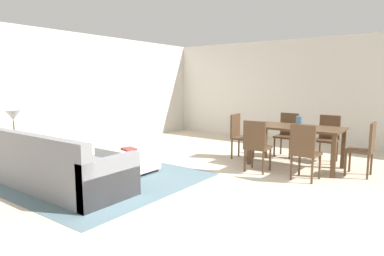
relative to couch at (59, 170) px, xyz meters
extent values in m
plane|color=beige|center=(2.14, 1.09, -0.28)|extent=(10.80, 10.80, 0.00)
cube|color=silver|center=(2.14, 6.09, 1.07)|extent=(9.00, 0.12, 2.70)
cube|color=silver|center=(-2.36, 1.59, 1.07)|extent=(0.12, 11.00, 2.70)
cube|color=slate|center=(0.00, 0.69, -0.28)|extent=(3.00, 2.80, 0.01)
cube|color=gray|center=(0.00, 0.05, -0.07)|extent=(2.29, 0.95, 0.42)
cube|color=gray|center=(0.00, -0.34, 0.36)|extent=(2.29, 0.16, 0.44)
cube|color=gray|center=(-1.07, 0.05, 0.03)|extent=(0.14, 0.95, 0.62)
cube|color=gray|center=(1.08, 0.05, 0.03)|extent=(0.14, 0.95, 0.62)
cube|color=beige|center=(-0.45, -0.07, 0.32)|extent=(0.38, 0.10, 0.37)
cube|color=gray|center=(0.45, -0.09, 0.31)|extent=(0.34, 0.10, 0.35)
cube|color=silver|center=(0.01, 1.33, -0.06)|extent=(1.15, 0.54, 0.33)
cylinder|color=#513823|center=(-0.52, 1.55, -0.25)|extent=(0.05, 0.05, 0.06)
cylinder|color=#513823|center=(0.53, 1.55, -0.25)|extent=(0.05, 0.05, 0.06)
cylinder|color=#513823|center=(-0.52, 1.11, -0.25)|extent=(0.05, 0.05, 0.06)
cylinder|color=#513823|center=(0.53, 1.11, -0.25)|extent=(0.05, 0.05, 0.06)
cube|color=brown|center=(-1.44, 0.07, 0.28)|extent=(0.40, 0.40, 0.03)
cylinder|color=brown|center=(-1.61, 0.24, -0.01)|extent=(0.04, 0.04, 0.55)
cylinder|color=brown|center=(-1.27, 0.24, -0.01)|extent=(0.04, 0.04, 0.55)
cylinder|color=brown|center=(-1.61, -0.10, -0.01)|extent=(0.04, 0.04, 0.55)
cylinder|color=brown|center=(-1.27, -0.10, -0.01)|extent=(0.04, 0.04, 0.55)
cylinder|color=brown|center=(-1.44, 0.07, 0.30)|extent=(0.16, 0.16, 0.02)
cylinder|color=brown|center=(-1.44, 0.07, 0.48)|extent=(0.02, 0.02, 0.32)
cone|color=silver|center=(-1.44, 0.07, 0.73)|extent=(0.26, 0.26, 0.18)
cube|color=#513823|center=(2.37, 3.37, 0.46)|extent=(1.65, 0.86, 0.04)
cube|color=#513823|center=(1.61, 3.74, 0.08)|extent=(0.07, 0.07, 0.72)
cube|color=#513823|center=(3.13, 3.74, 0.08)|extent=(0.07, 0.07, 0.72)
cube|color=#513823|center=(1.61, 3.01, 0.08)|extent=(0.07, 0.07, 0.72)
cube|color=#513823|center=(3.13, 3.01, 0.08)|extent=(0.07, 0.07, 0.72)
cube|color=#513823|center=(1.95, 2.64, 0.15)|extent=(0.42, 0.42, 0.04)
cube|color=#513823|center=(1.96, 2.46, 0.40)|extent=(0.40, 0.06, 0.47)
cylinder|color=#513823|center=(1.77, 2.80, -0.08)|extent=(0.04, 0.04, 0.41)
cylinder|color=#513823|center=(2.11, 2.82, -0.08)|extent=(0.04, 0.04, 0.41)
cylinder|color=#513823|center=(1.79, 2.46, -0.08)|extent=(0.04, 0.04, 0.41)
cylinder|color=#513823|center=(2.13, 2.48, -0.08)|extent=(0.04, 0.04, 0.41)
cube|color=#513823|center=(2.80, 2.63, 0.15)|extent=(0.43, 0.43, 0.04)
cube|color=#513823|center=(2.79, 2.45, 0.40)|extent=(0.40, 0.07, 0.47)
cylinder|color=#513823|center=(2.64, 2.81, -0.08)|extent=(0.04, 0.04, 0.41)
cylinder|color=#513823|center=(2.98, 2.79, -0.08)|extent=(0.04, 0.04, 0.41)
cylinder|color=#513823|center=(2.62, 2.47, -0.08)|extent=(0.04, 0.04, 0.41)
cylinder|color=#513823|center=(2.96, 2.45, -0.08)|extent=(0.04, 0.04, 0.41)
cube|color=#513823|center=(1.93, 4.05, 0.15)|extent=(0.42, 0.42, 0.04)
cube|color=#513823|center=(1.94, 4.23, 0.40)|extent=(0.40, 0.06, 0.47)
cylinder|color=#513823|center=(2.09, 3.88, -0.08)|extent=(0.04, 0.04, 0.41)
cylinder|color=#513823|center=(1.75, 3.89, -0.08)|extent=(0.04, 0.04, 0.41)
cylinder|color=#513823|center=(2.11, 4.22, -0.08)|extent=(0.04, 0.04, 0.41)
cylinder|color=#513823|center=(1.77, 4.23, -0.08)|extent=(0.04, 0.04, 0.41)
cube|color=#513823|center=(2.74, 4.08, 0.15)|extent=(0.43, 0.43, 0.04)
cube|color=#513823|center=(2.76, 4.26, 0.40)|extent=(0.40, 0.07, 0.47)
cylinder|color=#513823|center=(2.90, 3.90, -0.08)|extent=(0.04, 0.04, 0.41)
cylinder|color=#513823|center=(2.56, 3.92, -0.08)|extent=(0.04, 0.04, 0.41)
cylinder|color=#513823|center=(2.92, 4.24, -0.08)|extent=(0.04, 0.04, 0.41)
cylinder|color=#513823|center=(2.59, 4.26, -0.08)|extent=(0.04, 0.04, 0.41)
cube|color=#513823|center=(3.45, 3.40, 0.15)|extent=(0.41, 0.41, 0.04)
cube|color=#513823|center=(3.63, 3.40, 0.40)|extent=(0.05, 0.40, 0.47)
cylinder|color=#513823|center=(3.28, 3.23, -0.08)|extent=(0.04, 0.04, 0.41)
cylinder|color=#513823|center=(3.28, 3.57, -0.08)|extent=(0.04, 0.04, 0.41)
cylinder|color=#513823|center=(3.62, 3.23, -0.08)|extent=(0.04, 0.04, 0.41)
cylinder|color=#513823|center=(3.62, 3.57, -0.08)|extent=(0.04, 0.04, 0.41)
cube|color=#513823|center=(1.28, 3.37, 0.15)|extent=(0.42, 0.42, 0.04)
cube|color=#513823|center=(1.10, 3.36, 0.40)|extent=(0.06, 0.40, 0.47)
cylinder|color=#513823|center=(1.44, 3.55, -0.08)|extent=(0.04, 0.04, 0.41)
cylinder|color=#513823|center=(1.46, 3.21, -0.08)|extent=(0.04, 0.04, 0.41)
cylinder|color=#513823|center=(1.10, 3.53, -0.08)|extent=(0.04, 0.04, 0.41)
cylinder|color=#513823|center=(1.12, 3.19, -0.08)|extent=(0.04, 0.04, 0.41)
cylinder|color=slate|center=(2.43, 3.34, 0.57)|extent=(0.11, 0.11, 0.20)
cube|color=maroon|center=(0.10, 1.30, 0.12)|extent=(0.31, 0.26, 0.03)
camera|label=1|loc=(4.38, -2.68, 1.30)|focal=30.85mm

